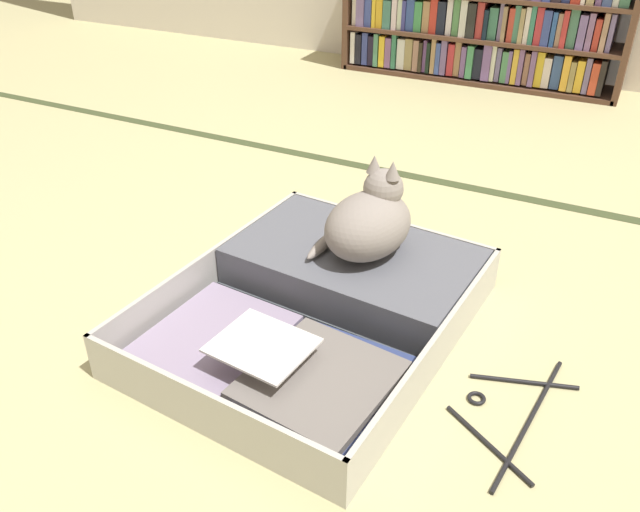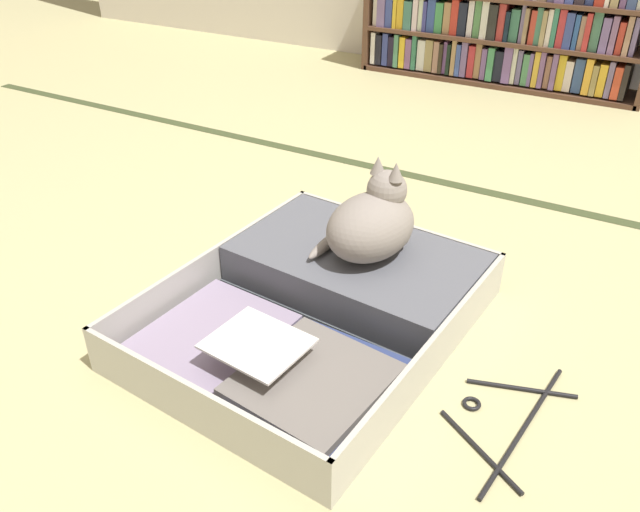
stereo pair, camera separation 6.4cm
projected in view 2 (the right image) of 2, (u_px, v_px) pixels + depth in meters
name	position (u px, v px, depth m)	size (l,w,h in m)	color
ground_plane	(314.00, 314.00, 1.68)	(10.00, 10.00, 0.00)	tan
tatami_border	(438.00, 181.00, 2.36)	(4.80, 0.05, 0.00)	#3B4526
bookshelf	(502.00, 19.00, 3.24)	(1.45, 0.27, 0.66)	#523526
open_suitcase	(332.00, 298.00, 1.65)	(0.74, 0.90, 0.13)	#B8B5AC
black_cat	(373.00, 223.00, 1.65)	(0.26, 0.30, 0.26)	gray
clothes_hanger	(506.00, 420.00, 1.36)	(0.25, 0.44, 0.01)	black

